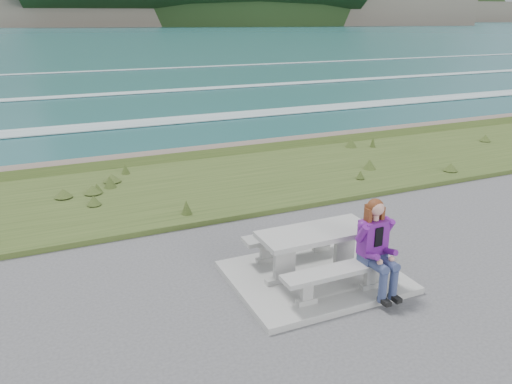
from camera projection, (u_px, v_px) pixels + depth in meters
concrete_slab at (314, 277)px, 7.92m from camera, size 2.60×2.10×0.10m
picnic_table at (316, 240)px, 7.71m from camera, size 1.80×0.75×0.75m
bench_landward at (340, 274)px, 7.18m from camera, size 1.80×0.35×0.45m
bench_seaward at (294, 237)px, 8.39m from camera, size 1.80×0.35×0.45m
grass_verge at (211, 187)px, 12.24m from camera, size 160.00×4.50×0.22m
shore_drop at (179, 158)px, 14.74m from camera, size 160.00×0.80×2.20m
ocean at (103, 116)px, 30.13m from camera, size 1600.00×1600.00×0.09m
headland_range at (271, 8)px, 420.77m from camera, size 729.83×363.95×179.17m
seated_woman at (378, 260)px, 7.22m from camera, size 0.42×0.71×1.42m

